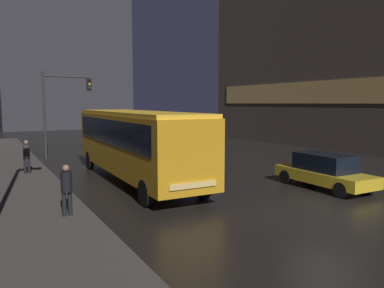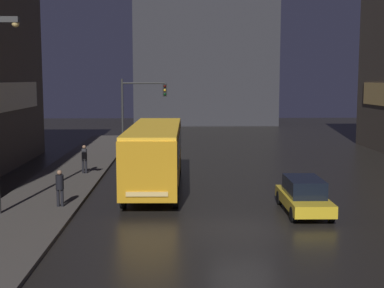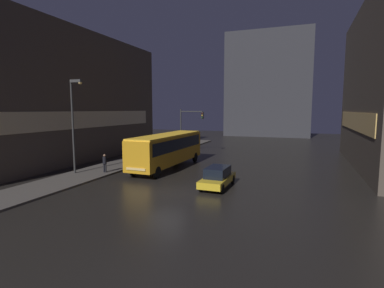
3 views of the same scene
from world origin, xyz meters
name	(u,v)px [view 1 (image 1 of 3)]	position (x,y,z in m)	size (l,w,h in m)	color
ground_plane	(325,214)	(0.00, 0.00, 0.00)	(120.00, 120.00, 0.00)	black
sidewalk_left	(12,184)	(-9.00, 10.00, 0.07)	(4.00, 48.00, 0.15)	#47423D
building_right_block	(333,58)	(18.76, 15.90, 7.98)	(10.07, 23.40, 15.98)	#4C4238
building_far_backdrop	(63,55)	(1.22, 51.74, 11.14)	(18.07, 12.00, 22.29)	#2D2D33
bus_near	(135,138)	(-3.71, 8.21, 2.08)	(2.91, 11.78, 3.36)	orange
car_taxi	(324,171)	(3.00, 2.70, 0.78)	(1.82, 4.54, 1.54)	gold
pedestrian_near	(67,186)	(-7.81, 3.57, 1.12)	(0.43, 0.43, 1.66)	black
pedestrian_mid	(27,154)	(-8.14, 12.10, 1.14)	(0.34, 0.34, 1.72)	black
traffic_light_main	(62,100)	(-5.24, 18.01, 3.97)	(3.25, 0.35, 5.85)	#2D2D2D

